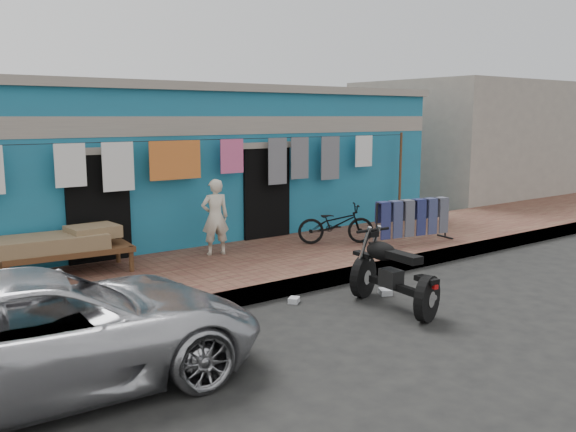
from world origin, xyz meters
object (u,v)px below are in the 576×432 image
(charpoy, at_px, (67,253))
(jeans_rack, at_px, (412,220))
(car, at_px, (46,330))
(motorcycle, at_px, (394,271))
(seated_person, at_px, (215,217))
(bicycle, at_px, (336,219))

(charpoy, relative_size, jeans_rack, 1.16)
(car, relative_size, motorcycle, 2.61)
(motorcycle, bearing_deg, car, -178.19)
(motorcycle, distance_m, charpoy, 5.10)
(seated_person, relative_size, jeans_rack, 0.74)
(seated_person, relative_size, motorcycle, 0.80)
(car, relative_size, jeans_rack, 2.41)
(car, height_order, seated_person, seated_person)
(seated_person, relative_size, bicycle, 0.93)
(bicycle, bearing_deg, motorcycle, -177.00)
(charpoy, bearing_deg, jeans_rack, -13.67)
(charpoy, bearing_deg, seated_person, -4.27)
(motorcycle, relative_size, charpoy, 0.80)
(seated_person, height_order, jeans_rack, seated_person)
(jeans_rack, bearing_deg, charpoy, 166.33)
(car, relative_size, seated_person, 3.26)
(charpoy, distance_m, jeans_rack, 6.50)
(charpoy, height_order, jeans_rack, jeans_rack)
(seated_person, xyz_separation_m, charpoy, (-2.59, 0.19, -0.34))
(car, bearing_deg, jeans_rack, -72.02)
(charpoy, bearing_deg, bicycle, -8.67)
(motorcycle, xyz_separation_m, jeans_rack, (2.88, 2.24, 0.14))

